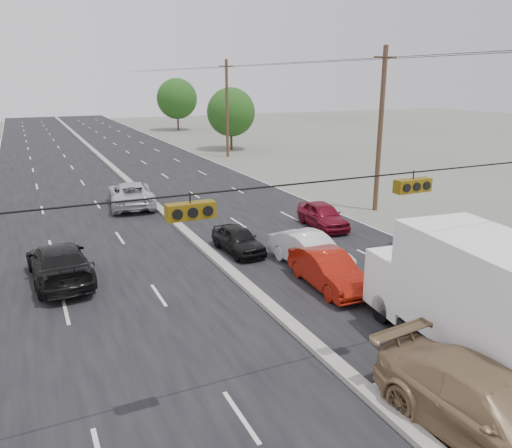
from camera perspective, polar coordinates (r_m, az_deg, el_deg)
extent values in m
plane|color=#606356|center=(14.75, 11.05, -17.42)|extent=(200.00, 200.00, 0.00)
cube|color=black|center=(41.24, -14.20, 4.47)|extent=(20.00, 160.00, 0.02)
cube|color=gray|center=(41.22, -14.21, 4.61)|extent=(0.50, 160.00, 0.20)
cylinder|color=#422D1E|center=(31.99, 14.00, 10.26)|extent=(0.30, 0.30, 10.00)
cube|color=#422D1E|center=(31.86, 14.55, 17.96)|extent=(1.60, 0.12, 0.12)
cylinder|color=#422D1E|center=(53.70, -3.33, 12.97)|extent=(0.30, 0.30, 10.00)
cube|color=#422D1E|center=(53.63, -3.41, 17.56)|extent=(1.60, 0.12, 0.12)
cylinder|color=black|center=(12.53, 12.49, 5.27)|extent=(25.00, 0.04, 0.04)
cube|color=#72590C|center=(10.53, -7.49, 1.50)|extent=(1.05, 0.30, 0.35)
cube|color=#72590C|center=(13.55, 17.46, 4.21)|extent=(1.05, 0.30, 0.35)
cylinder|color=#382619|center=(59.58, -2.84, 9.70)|extent=(0.28, 0.28, 2.52)
sphere|color=#1D4412|center=(59.31, -2.88, 12.66)|extent=(5.60, 5.60, 5.60)
cylinder|color=#382619|center=(83.40, -8.91, 11.55)|extent=(0.28, 0.28, 2.88)
sphere|color=#1D4412|center=(83.19, -9.02, 13.96)|extent=(6.40, 6.40, 6.40)
cube|color=black|center=(16.83, 22.32, -11.96)|extent=(3.40, 7.87, 0.27)
cube|color=white|center=(15.49, 25.13, -7.20)|extent=(3.35, 5.74, 3.05)
cube|color=white|center=(18.42, 17.06, -5.95)|extent=(2.84, 2.37, 1.96)
cylinder|color=black|center=(17.96, 14.30, -9.36)|extent=(0.44, 1.01, 0.98)
cylinder|color=black|center=(19.22, 20.13, -8.13)|extent=(0.44, 1.01, 0.98)
cylinder|color=black|center=(14.64, 25.00, -16.79)|extent=(0.44, 1.01, 0.98)
imported|color=olive|center=(13.24, 25.16, -18.70)|extent=(2.97, 6.10, 1.71)
imported|color=maroon|center=(20.23, 8.30, -5.27)|extent=(1.77, 4.51, 1.46)
imported|color=black|center=(24.07, -2.05, -1.80)|extent=(1.68, 3.80, 1.27)
imported|color=silver|center=(22.25, 6.21, -3.12)|extent=(2.10, 4.69, 1.50)
imported|color=navy|center=(24.78, 20.31, -2.19)|extent=(2.36, 4.86, 1.36)
imported|color=maroon|center=(28.25, 7.63, 0.98)|extent=(2.14, 4.34, 1.42)
imported|color=black|center=(22.14, -21.57, -4.18)|extent=(2.56, 5.62, 1.60)
imported|color=silver|center=(33.72, -14.11, 3.32)|extent=(3.35, 6.11, 1.62)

